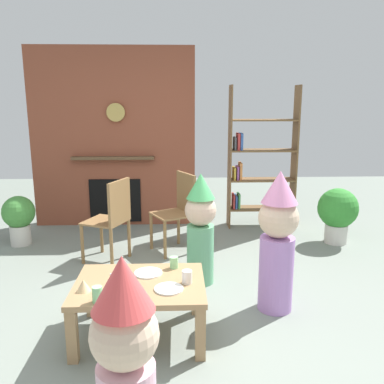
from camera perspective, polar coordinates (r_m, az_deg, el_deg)
The scene contains 19 objects.
ground_plane at distance 3.50m, azimuth -2.30°, elevation -16.66°, with size 12.00×12.00×0.00m, color gray.
brick_fireplace_feature at distance 5.74m, azimuth -10.78°, elevation 7.25°, with size 2.20×0.28×2.40m.
bookshelf at distance 5.62m, azimuth 9.04°, elevation 4.03°, with size 0.90×0.28×1.90m.
coffee_table at distance 3.10m, azimuth -7.24°, elevation -13.43°, with size 0.94×0.70×0.42m.
paper_cup_near_left at distance 2.87m, azimuth -10.28°, elevation -13.39°, with size 0.07×0.07×0.09m, color #669EE0.
paper_cup_near_right at distance 2.83m, azimuth -12.98°, elevation -13.65°, with size 0.07×0.07×0.11m, color #8CD18C.
paper_cup_center at distance 3.02m, azimuth -0.70°, elevation -11.68°, with size 0.07×0.07×0.10m, color silver.
paper_cup_far_left at distance 3.27m, azimuth -2.52°, elevation -9.72°, with size 0.07×0.07×0.09m, color #8CD18C.
paper_plate_front at distance 2.95m, azimuth -3.23°, elevation -13.23°, with size 0.20×0.20×0.01m, color white.
paper_plate_rear at distance 3.20m, azimuth -6.08°, elevation -11.08°, with size 0.21×0.21×0.01m, color white.
birthday_cake_slice at distance 3.00m, azimuth -14.79°, elevation -12.39°, with size 0.10×0.10×0.08m, color #EAC68C.
table_fork at distance 3.19m, azimuth -10.14°, elevation -11.34°, with size 0.15×0.02×0.01m, color silver.
child_with_cone_hat at distance 1.97m, azimuth -9.16°, elevation -22.83°, with size 0.30×0.30×1.09m.
child_in_pink at distance 3.42m, azimuth 11.77°, elevation -6.28°, with size 0.32×0.32×1.17m.
child_by_the_chairs at distance 3.85m, azimuth 1.18°, elevation -4.74°, with size 0.29×0.29×1.06m.
dining_chair_left at distance 4.45m, azimuth -10.97°, elevation -3.25°, with size 0.53×0.53×0.90m.
dining_chair_middle at distance 4.71m, azimuth -1.81°, elevation -2.12°, with size 0.54×0.54×0.90m.
potted_plant_tall at distance 5.28m, azimuth 19.52°, elevation -2.56°, with size 0.48×0.48×0.68m.
potted_plant_short at distance 5.33m, azimuth -22.85°, elevation -3.15°, with size 0.38×0.38×0.60m.
Camera 1 is at (0.02, -3.05, 1.72)m, focal length 38.52 mm.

